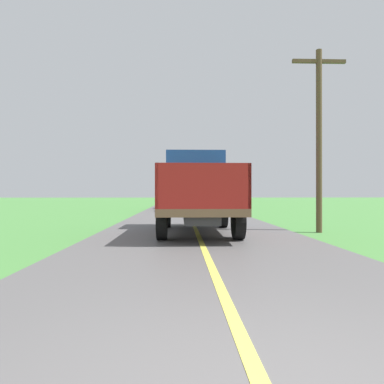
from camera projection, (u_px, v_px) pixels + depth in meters
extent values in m
cube|color=#2D2D30|center=(197.00, 214.00, 11.08)|extent=(0.90, 5.51, 0.24)
cube|color=brown|center=(197.00, 208.00, 11.08)|extent=(2.30, 5.80, 0.20)
cube|color=#1E479E|center=(195.00, 178.00, 13.03)|extent=(2.10, 1.90, 1.90)
cube|color=black|center=(194.00, 171.00, 13.99)|extent=(1.78, 0.02, 0.76)
cube|color=maroon|center=(161.00, 187.00, 10.07)|extent=(0.08, 3.85, 1.10)
cube|color=maroon|center=(237.00, 187.00, 10.14)|extent=(0.08, 3.85, 1.10)
cube|color=maroon|center=(203.00, 186.00, 8.22)|extent=(2.30, 0.08, 1.10)
cube|color=maroon|center=(196.00, 188.00, 11.99)|extent=(2.30, 0.08, 1.10)
cylinder|color=black|center=(167.00, 214.00, 12.84)|extent=(0.28, 1.00, 1.00)
cylinder|color=black|center=(223.00, 214.00, 12.91)|extent=(0.28, 1.00, 1.00)
cylinder|color=black|center=(162.00, 221.00, 9.45)|extent=(0.28, 1.00, 1.00)
cylinder|color=black|center=(238.00, 221.00, 9.52)|extent=(0.28, 1.00, 1.00)
ellipsoid|color=#ABC72A|center=(224.00, 198.00, 10.18)|extent=(0.42, 0.47, 0.44)
ellipsoid|color=#ADC521|center=(173.00, 200.00, 11.55)|extent=(0.59, 0.65, 0.39)
ellipsoid|color=#A9C91C|center=(202.00, 189.00, 11.73)|extent=(0.53, 0.61, 0.39)
ellipsoid|color=#ABCD25|center=(212.00, 174.00, 8.73)|extent=(0.57, 0.65, 0.49)
ellipsoid|color=#AED027|center=(175.00, 177.00, 9.53)|extent=(0.52, 0.50, 0.49)
ellipsoid|color=#B2C422|center=(173.00, 200.00, 11.30)|extent=(0.56, 0.69, 0.51)
ellipsoid|color=#A9B91A|center=(230.00, 199.00, 9.70)|extent=(0.55, 0.52, 0.42)
ellipsoid|color=#B6CA24|center=(171.00, 189.00, 11.65)|extent=(0.52, 0.67, 0.49)
ellipsoid|color=#B7D12F|center=(189.00, 180.00, 10.47)|extent=(0.47, 0.50, 0.50)
ellipsoid|color=#ACBE1F|center=(201.00, 190.00, 11.70)|extent=(0.55, 0.60, 0.52)
ellipsoid|color=#AACB26|center=(174.00, 190.00, 11.05)|extent=(0.53, 0.50, 0.45)
ellipsoid|color=#A8C32A|center=(218.00, 189.00, 10.16)|extent=(0.43, 0.39, 0.38)
ellipsoid|color=#B0BE23|center=(182.00, 177.00, 9.13)|extent=(0.44, 0.46, 0.48)
ellipsoid|color=#A6BB30|center=(174.00, 201.00, 9.99)|extent=(0.54, 0.65, 0.42)
cube|color=#2D2D30|center=(187.00, 202.00, 26.69)|extent=(0.90, 5.51, 0.24)
cube|color=brown|center=(187.00, 199.00, 26.69)|extent=(2.30, 5.80, 0.20)
cube|color=#197A4C|center=(186.00, 186.00, 28.65)|extent=(2.10, 1.90, 1.90)
cube|color=black|center=(186.00, 182.00, 29.60)|extent=(1.78, 0.02, 0.76)
cube|color=#232328|center=(172.00, 191.00, 25.68)|extent=(0.08, 3.85, 1.10)
cube|color=#232328|center=(202.00, 191.00, 25.76)|extent=(0.08, 3.85, 1.10)
cube|color=#232328|center=(187.00, 191.00, 23.84)|extent=(2.30, 0.08, 1.10)
cube|color=#232328|center=(186.00, 191.00, 27.61)|extent=(2.30, 0.08, 1.10)
cylinder|color=black|center=(174.00, 202.00, 28.46)|extent=(0.28, 1.00, 1.00)
cylinder|color=black|center=(199.00, 202.00, 28.53)|extent=(0.28, 1.00, 1.00)
cylinder|color=black|center=(173.00, 204.00, 25.06)|extent=(0.28, 1.00, 1.00)
cylinder|color=black|center=(201.00, 204.00, 25.13)|extent=(0.28, 1.00, 1.00)
ellipsoid|color=gold|center=(180.00, 191.00, 25.36)|extent=(0.45, 0.53, 0.45)
ellipsoid|color=#ACCA2E|center=(180.00, 191.00, 26.97)|extent=(0.46, 0.55, 0.38)
ellipsoid|color=#B4C329|center=(197.00, 192.00, 25.50)|extent=(0.47, 0.47, 0.43)
ellipsoid|color=#BBCB25|center=(194.00, 187.00, 26.55)|extent=(0.51, 0.66, 0.49)
ellipsoid|color=#B6CB31|center=(194.00, 196.00, 25.35)|extent=(0.47, 0.56, 0.49)
ellipsoid|color=#A7C72E|center=(176.00, 191.00, 25.09)|extent=(0.58, 0.63, 0.49)
ellipsoid|color=#AFC31C|center=(184.00, 192.00, 25.53)|extent=(0.45, 0.41, 0.40)
ellipsoid|color=#AAD12A|center=(179.00, 196.00, 24.29)|extent=(0.42, 0.51, 0.49)
ellipsoid|color=#BAC928|center=(177.00, 196.00, 24.87)|extent=(0.47, 0.56, 0.40)
ellipsoid|color=#A9CB1F|center=(193.00, 191.00, 27.30)|extent=(0.58, 0.64, 0.45)
cylinder|color=brown|center=(319.00, 141.00, 11.88)|extent=(0.20, 0.20, 6.30)
cube|color=brown|center=(319.00, 61.00, 11.89)|extent=(1.85, 0.12, 0.12)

